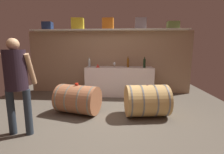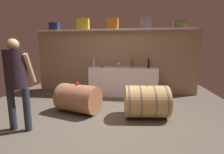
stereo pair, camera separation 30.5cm
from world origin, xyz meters
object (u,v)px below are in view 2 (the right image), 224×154
(toolcase_navy, at_px, (55,27))
(wine_bottle_dark, at_px, (149,63))
(winemaker_pouring, at_px, (16,76))
(toolcase_yellow, at_px, (83,24))
(toolcase_grey, at_px, (146,23))
(wine_bottle_clear, at_px, (94,62))
(wine_glass, at_px, (119,64))
(tasting_cup, at_px, (77,84))
(toolcase_olive, at_px, (180,24))
(wine_barrel_near, at_px, (78,98))
(work_cabinet, at_px, (123,81))
(toolcase_orange, at_px, (113,24))
(wine_barrel_far, at_px, (146,101))
(red_funnel, at_px, (102,66))
(wine_bottle_amber, at_px, (132,62))

(toolcase_navy, distance_m, wine_bottle_dark, 3.11)
(toolcase_navy, relative_size, winemaker_pouring, 0.18)
(toolcase_yellow, bearing_deg, toolcase_grey, -4.53)
(wine_bottle_dark, distance_m, wine_bottle_clear, 1.63)
(wine_glass, bearing_deg, tasting_cup, -115.28)
(toolcase_olive, distance_m, tasting_cup, 3.26)
(toolcase_olive, xyz_separation_m, wine_barrel_near, (-2.40, -1.67, -1.75))
(toolcase_navy, xyz_separation_m, wine_barrel_near, (1.33, -1.67, -1.76))
(work_cabinet, bearing_deg, winemaker_pouring, -122.70)
(toolcase_orange, bearing_deg, toolcase_yellow, -175.49)
(toolcase_orange, distance_m, wine_barrel_far, 2.66)
(tasting_cup, bearing_deg, winemaker_pouring, -125.90)
(work_cabinet, bearing_deg, toolcase_yellow, 171.00)
(toolcase_olive, distance_m, winemaker_pouring, 4.19)
(toolcase_grey, relative_size, work_cabinet, 0.16)
(wine_barrel_near, height_order, wine_barrel_far, wine_barrel_far)
(toolcase_orange, relative_size, work_cabinet, 0.16)
(toolcase_olive, relative_size, wine_bottle_clear, 1.21)
(wine_bottle_dark, relative_size, wine_bottle_clear, 1.13)
(toolcase_olive, xyz_separation_m, tasting_cup, (-2.41, -1.67, -1.42))
(toolcase_navy, xyz_separation_m, red_funnel, (1.57, -0.34, -1.16))
(toolcase_navy, distance_m, wine_barrel_near, 2.77)
(wine_bottle_amber, xyz_separation_m, wine_glass, (-0.40, 0.05, -0.05))
(wine_bottle_dark, xyz_separation_m, wine_bottle_clear, (-1.62, 0.21, -0.02))
(toolcase_yellow, xyz_separation_m, wine_barrel_far, (1.86, -1.73, -1.79))
(wine_glass, bearing_deg, toolcase_olive, 4.84)
(toolcase_grey, bearing_deg, toolcase_navy, -178.74)
(wine_barrel_near, bearing_deg, wine_barrel_far, 12.86)
(toolcase_navy, distance_m, toolcase_grey, 2.80)
(wine_bottle_dark, height_order, wine_barrel_near, wine_bottle_dark)
(toolcase_orange, height_order, tasting_cup, toolcase_orange)
(toolcase_grey, bearing_deg, wine_bottle_clear, -173.92)
(tasting_cup, bearing_deg, wine_glass, 64.72)
(toolcase_orange, xyz_separation_m, toolcase_grey, (0.96, 0.00, -0.00))
(wine_bottle_clear, distance_m, red_funnel, 0.36)
(wine_bottle_clear, relative_size, wine_barrel_far, 0.29)
(toolcase_olive, xyz_separation_m, work_cabinet, (-1.54, -0.20, -1.63))
(wine_barrel_near, bearing_deg, wine_glass, 80.19)
(wine_glass, xyz_separation_m, winemaker_pouring, (-1.40, -2.46, 0.00))
(toolcase_yellow, distance_m, wine_bottle_dark, 2.29)
(toolcase_yellow, relative_size, toolcase_olive, 1.08)
(toolcase_navy, xyz_separation_m, wine_bottle_dark, (2.90, -0.34, -1.08))
(toolcase_olive, xyz_separation_m, wine_barrel_far, (-0.94, -1.73, -1.73))
(wine_bottle_dark, bearing_deg, toolcase_orange, 162.22)
(wine_barrel_far, relative_size, tasting_cup, 13.43)
(toolcase_navy, bearing_deg, toolcase_olive, -2.21)
(wine_bottle_amber, bearing_deg, toolcase_olive, 8.43)
(toolcase_grey, xyz_separation_m, red_funnel, (-1.23, -0.34, -1.20))
(work_cabinet, distance_m, wine_bottle_clear, 1.06)
(wine_bottle_dark, distance_m, wine_barrel_near, 2.17)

